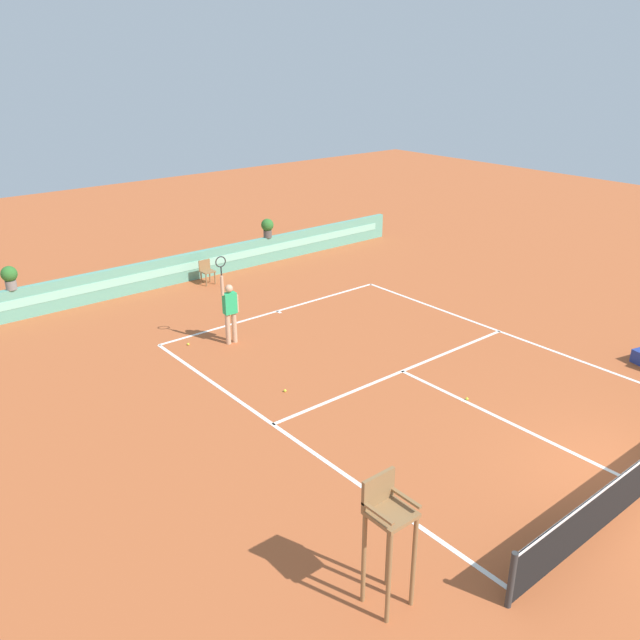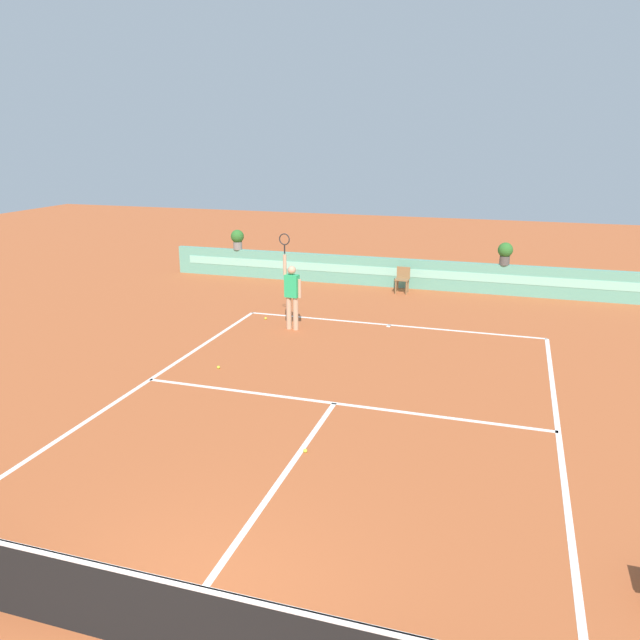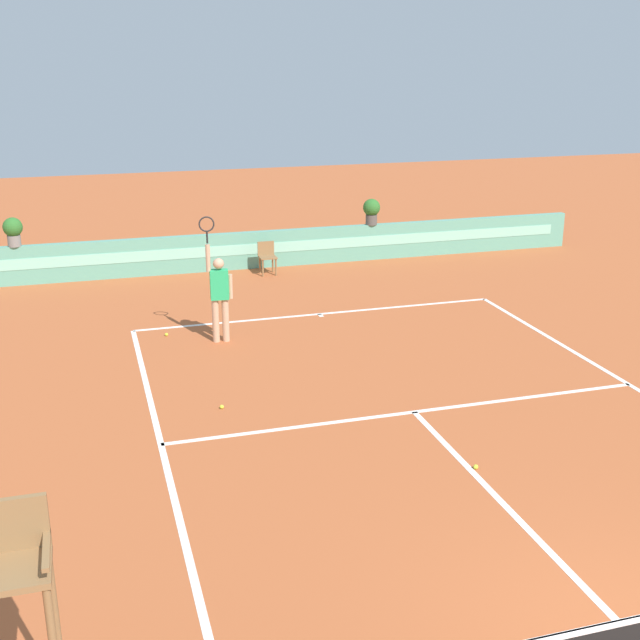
# 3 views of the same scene
# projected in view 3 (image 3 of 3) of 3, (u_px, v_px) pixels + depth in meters

# --- Properties ---
(ground_plane) EXTENTS (60.00, 60.00, 0.00)m
(ground_plane) POSITION_uv_depth(u_px,v_px,m) (424.00, 422.00, 13.05)
(ground_plane) COLOR #B2562D
(court_lines) EXTENTS (8.32, 11.94, 0.01)m
(court_lines) POSITION_uv_depth(u_px,v_px,m) (407.00, 404.00, 13.70)
(court_lines) COLOR white
(court_lines) RESTS_ON ground
(back_wall_barrier) EXTENTS (18.00, 0.21, 1.00)m
(back_wall_barrier) POSITION_uv_depth(u_px,v_px,m) (273.00, 249.00, 22.36)
(back_wall_barrier) COLOR #60A88E
(back_wall_barrier) RESTS_ON ground
(umpire_chair) EXTENTS (0.60, 0.60, 2.14)m
(umpire_chair) POSITION_uv_depth(u_px,v_px,m) (18.00, 596.00, 6.76)
(umpire_chair) COLOR olive
(umpire_chair) RESTS_ON ground
(ball_kid_chair) EXTENTS (0.44, 0.44, 0.85)m
(ball_kid_chair) POSITION_uv_depth(u_px,v_px,m) (267.00, 256.00, 21.61)
(ball_kid_chair) COLOR olive
(ball_kid_chair) RESTS_ON ground
(tennis_player) EXTENTS (0.62, 0.25, 2.58)m
(tennis_player) POSITION_uv_depth(u_px,v_px,m) (219.00, 292.00, 16.37)
(tennis_player) COLOR tan
(tennis_player) RESTS_ON ground
(tennis_ball_near_baseline) EXTENTS (0.07, 0.07, 0.07)m
(tennis_ball_near_baseline) POSITION_uv_depth(u_px,v_px,m) (476.00, 467.00, 11.58)
(tennis_ball_near_baseline) COLOR #CCE033
(tennis_ball_near_baseline) RESTS_ON ground
(tennis_ball_mid_court) EXTENTS (0.07, 0.07, 0.07)m
(tennis_ball_mid_court) POSITION_uv_depth(u_px,v_px,m) (166.00, 335.00, 16.99)
(tennis_ball_mid_court) COLOR #CCE033
(tennis_ball_mid_court) RESTS_ON ground
(tennis_ball_by_sideline) EXTENTS (0.07, 0.07, 0.07)m
(tennis_ball_by_sideline) POSITION_uv_depth(u_px,v_px,m) (222.00, 407.00, 13.53)
(tennis_ball_by_sideline) COLOR #CCE033
(tennis_ball_by_sideline) RESTS_ON ground
(potted_plant_right) EXTENTS (0.48, 0.48, 0.72)m
(potted_plant_right) POSITION_uv_depth(u_px,v_px,m) (372.00, 210.00, 22.84)
(potted_plant_right) COLOR #514C47
(potted_plant_right) RESTS_ON back_wall_barrier
(potted_plant_far_left) EXTENTS (0.48, 0.48, 0.72)m
(potted_plant_far_left) POSITION_uv_depth(u_px,v_px,m) (13.00, 230.00, 20.29)
(potted_plant_far_left) COLOR gray
(potted_plant_far_left) RESTS_ON back_wall_barrier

